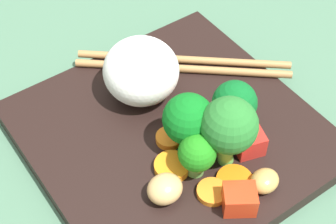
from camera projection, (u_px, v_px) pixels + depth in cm
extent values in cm
cube|color=#456C52|center=(172.00, 146.00, 51.46)|extent=(110.00, 110.00, 2.00)
cube|color=black|center=(172.00, 134.00, 50.10)|extent=(26.25, 26.25, 1.65)
ellipsoid|color=white|center=(144.00, 69.00, 50.33)|extent=(9.78, 9.68, 6.10)
cylinder|color=#69A44E|center=(191.00, 138.00, 47.39)|extent=(2.01, 1.82, 2.27)
sphere|color=#0E691B|center=(190.00, 118.00, 45.31)|extent=(4.56, 4.56, 4.56)
cylinder|color=#65963F|center=(231.00, 120.00, 48.62)|extent=(1.53, 1.46, 2.40)
sphere|color=#0C5B21|center=(235.00, 103.00, 46.96)|extent=(4.08, 4.08, 4.08)
cylinder|color=#6BA84C|center=(195.00, 165.00, 45.63)|extent=(2.24, 2.26, 1.80)
sphere|color=#1D7C17|center=(197.00, 153.00, 44.01)|extent=(3.28, 3.28, 3.28)
cylinder|color=#61AB46|center=(225.00, 151.00, 46.09)|extent=(2.25, 2.10, 2.84)
sphere|color=#266F2B|center=(229.00, 125.00, 43.87)|extent=(4.94, 4.94, 4.94)
cylinder|color=orange|center=(235.00, 181.00, 45.33)|extent=(4.48, 4.48, 0.47)
cylinder|color=orange|center=(172.00, 167.00, 46.12)|extent=(3.96, 3.96, 0.75)
cylinder|color=orange|center=(169.00, 138.00, 48.26)|extent=(3.00, 3.00, 0.67)
cylinder|color=orange|center=(212.00, 192.00, 44.51)|extent=(3.68, 3.68, 0.58)
cube|color=red|center=(192.00, 112.00, 49.46)|extent=(1.95, 2.42, 2.05)
cube|color=red|center=(238.00, 200.00, 43.05)|extent=(3.34, 3.48, 2.17)
cube|color=red|center=(248.00, 139.00, 47.23)|extent=(3.48, 3.12, 2.17)
ellipsoid|color=tan|center=(265.00, 181.00, 44.57)|extent=(2.66, 2.97, 1.68)
ellipsoid|color=tan|center=(165.00, 189.00, 43.74)|extent=(3.15, 3.43, 2.21)
cylinder|color=#A37443|center=(184.00, 60.00, 55.14)|extent=(14.05, 18.02, 0.78)
cylinder|color=#A37443|center=(183.00, 69.00, 54.23)|extent=(14.05, 18.02, 0.78)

